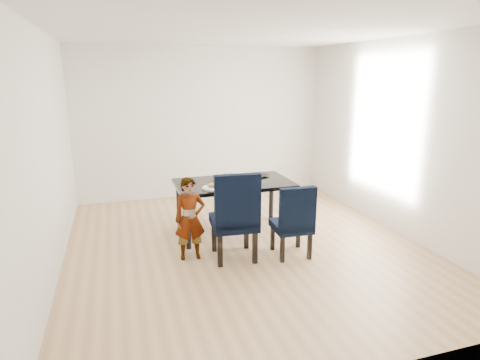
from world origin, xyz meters
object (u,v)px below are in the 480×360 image
object	(u,v)px
child	(190,219)
laptop	(258,176)
plate	(214,188)
dining_table	(234,207)
chair_right	(291,220)
chair_left	(234,215)

from	to	relation	value
child	laptop	bearing A→B (deg)	38.02
child	plate	xyz separation A→B (m)	(0.39, 0.39, 0.25)
dining_table	laptop	bearing A→B (deg)	21.48
dining_table	laptop	distance (m)	0.60
chair_right	child	distance (m)	1.24
dining_table	child	world-z (taller)	child
chair_right	laptop	world-z (taller)	chair_right
dining_table	chair_right	world-z (taller)	chair_right
chair_left	child	distance (m)	0.53
dining_table	chair_right	bearing A→B (deg)	-62.98
dining_table	child	size ratio (longest dim) A/B	1.57
chair_left	chair_right	world-z (taller)	chair_left
chair_left	child	world-z (taller)	chair_left
child	laptop	size ratio (longest dim) A/B	3.46
chair_right	plate	bearing A→B (deg)	144.35
chair_right	child	world-z (taller)	child
dining_table	plate	world-z (taller)	plate
dining_table	plate	size ratio (longest dim) A/B	5.36
dining_table	chair_left	world-z (taller)	chair_left
child	laptop	world-z (taller)	child
chair_right	dining_table	bearing A→B (deg)	120.42
laptop	plate	bearing A→B (deg)	2.84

